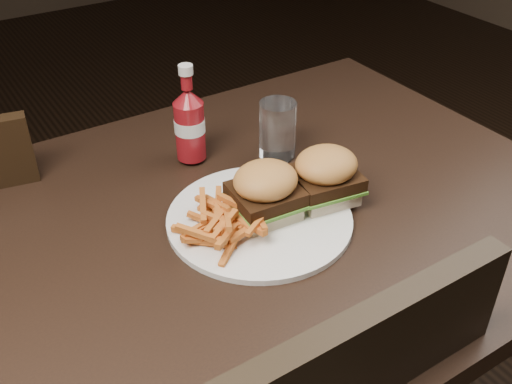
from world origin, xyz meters
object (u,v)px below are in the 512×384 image
tumbler (277,129)px  dining_table (217,233)px  ketchup_bottle (190,131)px  plate (259,219)px

tumbler → dining_table: bearing=-149.0°
tumbler → ketchup_bottle: bearing=152.1°
ketchup_bottle → plate: bearing=-89.0°
plate → dining_table: bearing=152.0°
ketchup_bottle → tumbler: size_ratio=1.03×
dining_table → plate: plate is taller
dining_table → plate: 0.07m
dining_table → ketchup_bottle: bearing=73.7°
plate → tumbler: tumbler is taller
plate → ketchup_bottle: ketchup_bottle is taller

